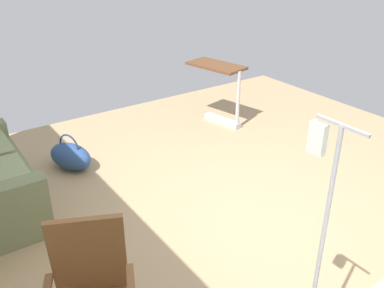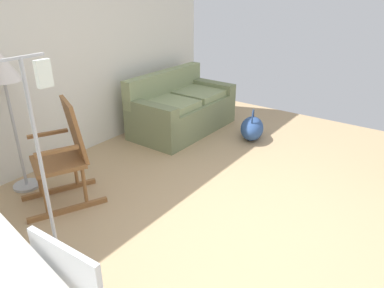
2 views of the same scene
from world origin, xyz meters
TOP-DOWN VIEW (x-y plane):
  - ground_plane at (0.00, 0.00)m, footprint 6.71×6.71m
  - back_wall at (0.00, 2.66)m, footprint 5.57×0.10m
  - couch at (1.64, 2.01)m, footprint 1.61×0.86m
  - rocking_chair at (-0.56, 1.75)m, footprint 0.89×0.75m
  - floor_lamp at (-0.70, 2.36)m, footprint 0.34×0.34m
  - duffel_bag at (1.96, 0.99)m, footprint 0.64×0.51m
  - iv_pole at (-1.34, 0.79)m, footprint 0.44×0.44m

SIDE VIEW (x-z plane):
  - ground_plane at x=0.00m, z-range 0.00..0.00m
  - duffel_bag at x=1.96m, z-range -0.06..0.37m
  - iv_pole at x=-1.34m, z-range -0.59..1.09m
  - couch at x=1.64m, z-range -0.12..0.73m
  - rocking_chair at x=-0.56m, z-range -0.02..1.03m
  - floor_lamp at x=-0.70m, z-range 0.49..1.97m
  - back_wall at x=0.00m, z-range 0.00..2.70m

